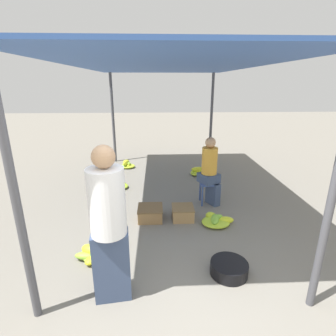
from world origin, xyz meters
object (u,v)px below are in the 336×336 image
at_px(stool, 208,186).
at_px(banana_pile_right_1, 198,172).
at_px(banana_pile_left_0, 98,254).
at_px(vendor_foreground, 109,225).
at_px(banana_pile_right_0, 217,220).
at_px(banana_pile_left_1, 117,184).
at_px(crate_near, 183,213).
at_px(crate_mid, 150,213).
at_px(banana_pile_left_2, 127,165).
at_px(vendor_seated, 210,170).
at_px(basin_black, 229,268).

relative_size(stool, banana_pile_right_1, 1.04).
distance_m(stool, banana_pile_left_0, 2.52).
distance_m(vendor_foreground, banana_pile_right_0, 2.33).
relative_size(banana_pile_left_1, banana_pile_right_0, 0.96).
distance_m(stool, crate_near, 0.88).
relative_size(banana_pile_left_0, banana_pile_right_1, 1.38).
xyz_separation_m(stool, banana_pile_right_1, (0.06, 1.68, -0.27)).
height_order(stool, banana_pile_left_0, stool).
bearing_deg(banana_pile_left_0, crate_mid, 56.63).
bearing_deg(banana_pile_left_2, banana_pile_left_0, -89.63).
xyz_separation_m(vendor_seated, crate_near, (-0.59, -0.62, -0.59)).
relative_size(banana_pile_left_2, banana_pile_right_0, 0.92).
bearing_deg(crate_near, banana_pile_left_1, 132.87).
height_order(banana_pile_left_2, crate_mid, banana_pile_left_2).
height_order(banana_pile_left_1, crate_mid, banana_pile_left_1).
relative_size(basin_black, crate_near, 1.25).
bearing_deg(crate_mid, vendor_foreground, -102.23).
height_order(banana_pile_left_0, banana_pile_right_1, banana_pile_right_1).
bearing_deg(banana_pile_right_0, crate_near, 160.32).
bearing_deg(basin_black, vendor_seated, 86.12).
distance_m(vendor_foreground, stool, 2.88).
bearing_deg(banana_pile_right_1, basin_black, -92.70).
bearing_deg(basin_black, banana_pile_left_1, 121.94).
distance_m(basin_black, banana_pile_left_1, 3.46).
distance_m(vendor_foreground, banana_pile_left_0, 1.14).
height_order(basin_black, crate_near, crate_near).
relative_size(banana_pile_left_2, crate_near, 1.35).
relative_size(banana_pile_left_1, banana_pile_right_1, 1.25).
xyz_separation_m(vendor_seated, basin_black, (-0.14, -2.07, -0.63)).
distance_m(vendor_seated, banana_pile_right_0, 1.05).
height_order(vendor_seated, crate_near, vendor_seated).
distance_m(banana_pile_left_0, crate_mid, 1.29).
xyz_separation_m(basin_black, banana_pile_left_0, (-1.73, 0.39, -0.01)).
relative_size(vendor_seated, banana_pile_left_1, 2.50).
distance_m(banana_pile_right_0, crate_mid, 1.17).
relative_size(banana_pile_left_2, crate_mid, 1.17).
distance_m(vendor_seated, banana_pile_left_0, 2.59).
bearing_deg(crate_mid, banana_pile_right_1, 62.25).
relative_size(banana_pile_left_0, crate_near, 1.57).
relative_size(banana_pile_left_0, banana_pile_left_2, 1.17).
distance_m(banana_pile_left_2, banana_pile_right_0, 3.76).
bearing_deg(banana_pile_left_2, vendor_seated, -51.96).
xyz_separation_m(basin_black, banana_pile_left_1, (-1.83, 2.93, 0.01)).
distance_m(vendor_foreground, crate_mid, 1.98).
height_order(stool, banana_pile_left_1, stool).
relative_size(basin_black, banana_pile_left_0, 0.79).
bearing_deg(basin_black, banana_pile_left_0, 167.21).
bearing_deg(banana_pile_left_1, banana_pile_left_2, 87.43).
height_order(banana_pile_right_0, crate_near, crate_near).
distance_m(banana_pile_left_2, banana_pile_right_1, 2.07).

